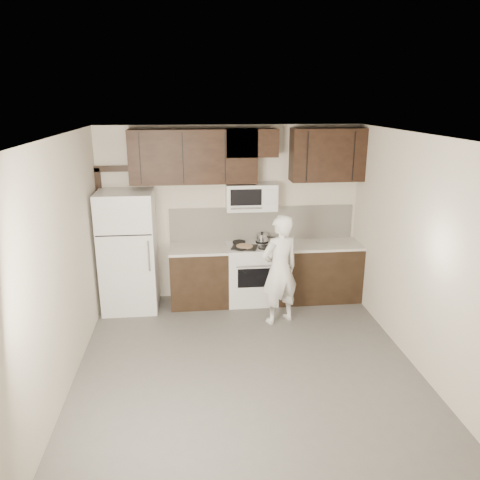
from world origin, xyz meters
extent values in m
plane|color=#585552|center=(0.00, 0.00, 0.00)|extent=(4.50, 4.50, 0.00)
plane|color=beige|center=(0.00, 2.25, 1.35)|extent=(4.00, 0.00, 4.00)
plane|color=white|center=(0.00, 0.00, 2.70)|extent=(4.50, 4.50, 0.00)
cube|color=black|center=(-0.52, 1.94, 0.43)|extent=(0.87, 0.62, 0.87)
cube|color=black|center=(1.34, 1.94, 0.43)|extent=(1.32, 0.62, 0.87)
cube|color=silver|center=(-0.52, 1.94, 0.89)|extent=(0.87, 0.64, 0.04)
cube|color=silver|center=(1.34, 1.94, 0.89)|extent=(1.32, 0.64, 0.04)
cube|color=silver|center=(0.30, 1.94, 0.45)|extent=(0.76, 0.62, 0.89)
cube|color=silver|center=(0.30, 1.94, 0.90)|extent=(0.76, 0.62, 0.02)
cube|color=black|center=(0.30, 1.63, 0.50)|extent=(0.50, 0.01, 0.30)
cylinder|color=silver|center=(0.30, 1.60, 0.70)|extent=(0.55, 0.02, 0.02)
cylinder|color=black|center=(0.12, 1.79, 0.93)|extent=(0.20, 0.20, 0.03)
cylinder|color=black|center=(0.48, 1.79, 0.93)|extent=(0.20, 0.20, 0.03)
cylinder|color=black|center=(0.12, 2.09, 0.93)|extent=(0.20, 0.20, 0.03)
cylinder|color=black|center=(0.48, 2.09, 0.93)|extent=(0.20, 0.20, 0.03)
cube|color=silver|center=(0.50, 2.24, 1.18)|extent=(2.90, 0.02, 0.54)
cube|color=black|center=(-0.55, 2.08, 2.26)|extent=(1.85, 0.35, 0.78)
cube|color=black|center=(1.45, 2.08, 2.26)|extent=(1.10, 0.35, 0.78)
cube|color=black|center=(0.30, 2.08, 2.45)|extent=(0.76, 0.35, 0.40)
cube|color=silver|center=(0.30, 2.06, 1.65)|extent=(0.76, 0.38, 0.40)
cube|color=black|center=(0.20, 1.86, 1.68)|extent=(0.46, 0.01, 0.24)
cube|color=silver|center=(0.56, 1.86, 1.68)|extent=(0.18, 0.01, 0.24)
cylinder|color=silver|center=(0.20, 1.84, 1.52)|extent=(0.46, 0.02, 0.02)
cube|color=silver|center=(-1.55, 1.89, 0.90)|extent=(0.80, 0.72, 1.80)
cube|color=black|center=(-1.55, 1.53, 1.25)|extent=(0.77, 0.01, 0.02)
cylinder|color=silver|center=(-1.22, 1.50, 0.95)|extent=(0.03, 0.03, 0.45)
cube|color=black|center=(-1.96, 2.21, 1.05)|extent=(0.08, 0.08, 2.10)
cube|color=black|center=(-1.75, 2.21, 2.08)|extent=(0.50, 0.08, 0.08)
cylinder|color=silver|center=(0.48, 2.09, 0.98)|extent=(0.19, 0.19, 0.14)
sphere|color=black|center=(0.48, 2.09, 1.07)|extent=(0.04, 0.04, 0.04)
cylinder|color=black|center=(0.62, 2.05, 1.00)|extent=(0.17, 0.07, 0.02)
cube|color=black|center=(0.18, 1.84, 0.92)|extent=(0.43, 0.37, 0.02)
cylinder|color=#CDB089|center=(0.18, 1.84, 0.94)|extent=(0.31, 0.31, 0.02)
imported|color=white|center=(0.60, 1.19, 0.79)|extent=(0.67, 0.57, 1.58)
camera|label=1|loc=(-0.60, -4.82, 3.08)|focal=35.00mm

